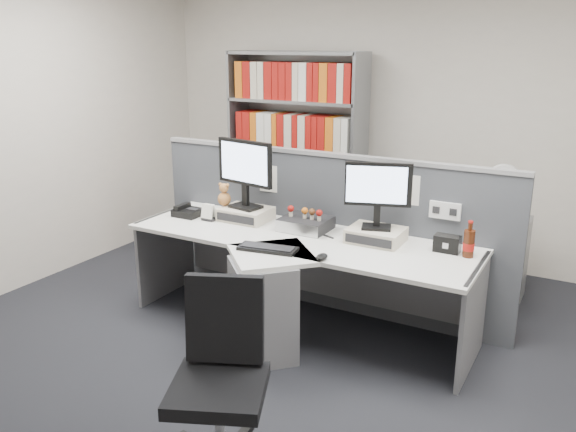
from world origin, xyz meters
The scene contains 21 objects.
ground centered at (0.00, 0.00, 0.00)m, with size 5.50×5.50×0.00m, color #25262C.
room_shell centered at (0.00, 0.00, 1.79)m, with size 5.04×5.54×2.72m.
partition centered at (0.00, 1.25, 0.65)m, with size 3.00×0.08×1.27m.
desk centered at (0.00, 0.60, 0.46)m, with size 2.60×1.20×0.72m.
monitor_riser_left centered at (-0.57, 0.98, 0.77)m, with size 0.38×0.31×0.10m.
monitor_riser_right centered at (0.53, 0.98, 0.77)m, with size 0.38×0.31×0.10m.
monitor_left centered at (-0.57, 0.98, 1.14)m, with size 0.53×0.21×0.54m.
monitor_right centered at (0.53, 0.98, 1.10)m, with size 0.45×0.20×0.47m.
desktop_pc centered at (-0.03, 0.99, 0.77)m, with size 0.35×0.32×0.09m.
figurines centered at (-0.02, 0.97, 0.87)m, with size 0.29×0.05×0.09m.
keyboard centered at (-0.05, 0.45, 0.73)m, with size 0.43×0.22×0.03m.
mouse centered at (0.35, 0.47, 0.74)m, with size 0.07×0.11×0.04m, color black.
desk_phone centered at (-1.05, 0.85, 0.75)m, with size 0.21×0.19×0.09m.
desk_calendar centered at (-0.82, 0.83, 0.78)m, with size 0.11×0.08×0.13m.
plush_toy centered at (-0.76, 0.96, 0.90)m, with size 0.11×0.11×0.19m.
speaker centered at (1.03, 1.02, 0.78)m, with size 0.17×0.10×0.12m, color black.
cola_bottle centered at (1.18, 0.99, 0.81)m, with size 0.08×0.08×0.25m.
shelving_unit centered at (-0.90, 2.44, 0.98)m, with size 1.41×0.40×2.00m.
filing_cabinet centered at (1.20, 1.99, 0.35)m, with size 0.45×0.61×0.70m.
desk_fan centered at (1.20, 1.99, 0.99)m, with size 0.27×0.17×0.47m.
office_chair centered at (0.37, -0.70, 0.51)m, with size 0.63×0.63×0.96m.
Camera 1 is at (1.91, -2.80, 2.09)m, focal length 36.80 mm.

